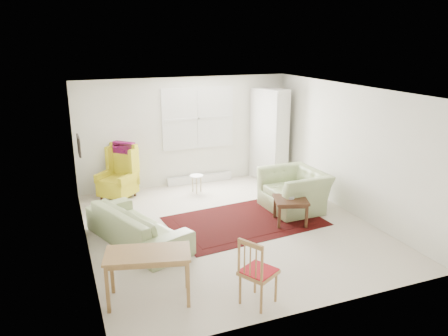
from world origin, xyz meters
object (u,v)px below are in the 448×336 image
object	(u,v)px
sofa	(137,218)
coffee_table	(290,211)
wingback_chair	(117,172)
stool	(197,184)
desk_chair	(259,270)
cabinet	(269,135)
desk	(149,276)
armchair	(294,186)

from	to	relation	value
sofa	coffee_table	size ratio (longest dim) A/B	3.57
wingback_chair	stool	world-z (taller)	wingback_chair
desk_chair	sofa	bearing A→B (deg)	-3.46
stool	coffee_table	bearing A→B (deg)	-63.54
coffee_table	cabinet	size ratio (longest dim) A/B	0.27
coffee_table	desk_chair	xyz separation A→B (m)	(-1.68, -2.12, 0.23)
stool	desk_chair	xyz separation A→B (m)	(-0.57, -4.36, 0.27)
wingback_chair	stool	size ratio (longest dim) A/B	2.93
cabinet	desk	bearing A→B (deg)	-153.62
stool	cabinet	xyz separation A→B (m)	(1.96, 0.34, 0.90)
sofa	cabinet	size ratio (longest dim) A/B	0.97
stool	desk	world-z (taller)	desk
stool	desk_chair	bearing A→B (deg)	-97.41
coffee_table	cabinet	world-z (taller)	cabinet
cabinet	desk_chair	bearing A→B (deg)	-138.93
armchair	desk_chair	bearing A→B (deg)	-40.68
sofa	wingback_chair	bearing A→B (deg)	-21.29
stool	desk	xyz separation A→B (m)	(-1.87, -3.77, 0.14)
sofa	coffee_table	bearing A→B (deg)	-116.18
sofa	wingback_chair	xyz separation A→B (m)	(0.00, 2.27, 0.17)
desk	coffee_table	bearing A→B (deg)	27.18
sofa	stool	xyz separation A→B (m)	(1.70, 2.00, -0.23)
sofa	cabinet	bearing A→B (deg)	-78.71
armchair	cabinet	xyz separation A→B (m)	(0.43, 1.99, 0.62)
armchair	stool	distance (m)	2.27
sofa	cabinet	xyz separation A→B (m)	(3.66, 2.34, 0.67)
cabinet	desk_chair	size ratio (longest dim) A/B	2.33
sofa	armchair	world-z (taller)	armchair
armchair	coffee_table	distance (m)	0.76
sofa	wingback_chair	distance (m)	2.27
sofa	stool	world-z (taller)	sofa
sofa	desk_chair	size ratio (longest dim) A/B	2.26
wingback_chair	cabinet	distance (m)	3.70
coffee_table	stool	bearing A→B (deg)	116.46
desk_chair	stool	bearing A→B (deg)	-36.51
cabinet	desk	distance (m)	5.68
cabinet	desk_chair	distance (m)	5.38
sofa	desk_chair	world-z (taller)	desk_chair
armchair	desk	xyz separation A→B (m)	(-3.40, -2.12, -0.13)
coffee_table	desk	size ratio (longest dim) A/B	0.54
wingback_chair	coffee_table	bearing A→B (deg)	3.02
sofa	desk	bearing A→B (deg)	153.09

